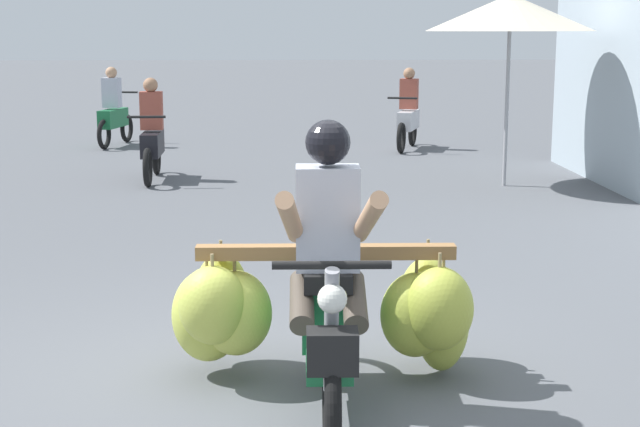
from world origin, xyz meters
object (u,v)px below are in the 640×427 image
Objects in this scene: motorbike_main_loaded at (323,303)px; motorbike_distant_ahead_left at (408,116)px; motorbike_distant_ahead_right at (114,114)px; motorbike_distant_far_ahead at (152,139)px; market_umbrella_near_shop at (510,13)px.

motorbike_main_loaded is 11.25m from motorbike_distant_ahead_left.
motorbike_distant_ahead_right is (-5.16, 0.63, 0.00)m from motorbike_distant_ahead_left.
motorbike_distant_ahead_left and motorbike_distant_far_ahead have the same top height.
motorbike_distant_far_ahead is at bearing 171.34° from market_umbrella_near_shop.
motorbike_distant_far_ahead is (1.18, -3.91, 0.00)m from motorbike_distant_ahead_right.
motorbike_distant_far_ahead is 0.65× the size of market_umbrella_near_shop.
motorbike_distant_ahead_right is at bearing 106.87° from motorbike_distant_far_ahead.
motorbike_main_loaded reaches higher than motorbike_distant_ahead_right.
market_umbrella_near_shop is at bearing -38.05° from motorbike_distant_ahead_right.
market_umbrella_near_shop is at bearing -8.66° from motorbike_distant_far_ahead.
motorbike_distant_ahead_left is 0.63× the size of market_umbrella_near_shop.
motorbike_distant_ahead_left is 5.15m from motorbike_distant_far_ahead.
motorbike_main_loaded reaches higher than motorbike_distant_far_ahead.
motorbike_distant_ahead_right is at bearing 105.18° from motorbike_main_loaded.
market_umbrella_near_shop reaches higher than motorbike_main_loaded.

